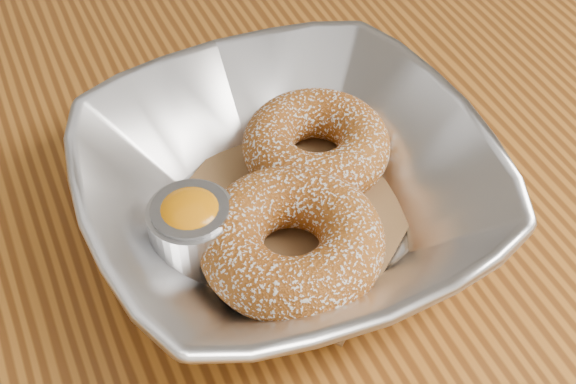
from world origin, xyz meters
name	(u,v)px	position (x,y,z in m)	size (l,w,h in m)	color
table	(310,252)	(0.00, 0.00, 0.65)	(1.20, 0.80, 0.75)	brown
serving_bowl	(288,191)	(-0.04, -0.04, 0.78)	(0.25, 0.25, 0.06)	silver
parchment	(288,214)	(-0.04, -0.04, 0.76)	(0.14, 0.14, 0.00)	brown
donut_back	(316,145)	(0.00, -0.01, 0.78)	(0.10, 0.10, 0.03)	#904A15
donut_front	(291,241)	(-0.05, -0.08, 0.78)	(0.11, 0.11, 0.04)	#904A15
ramekin	(192,229)	(-0.10, -0.05, 0.78)	(0.05, 0.05, 0.05)	silver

